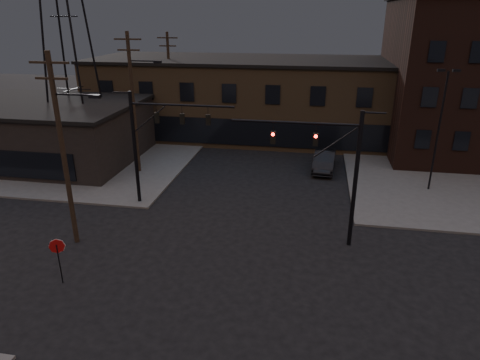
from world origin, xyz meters
name	(u,v)px	position (x,y,z in m)	size (l,w,h in m)	color
ground	(225,276)	(0.00, 0.00, 0.00)	(140.00, 140.00, 0.00)	black
sidewalk_nw	(68,140)	(-22.00, 22.00, 0.07)	(30.00, 30.00, 0.15)	#474744
building_row	(278,100)	(0.00, 28.00, 4.00)	(40.00, 12.00, 8.00)	brown
building_left	(48,133)	(-20.00, 16.00, 2.50)	(16.00, 12.00, 5.00)	black
traffic_signal_near	(336,165)	(5.36, 4.50, 4.93)	(7.12, 0.24, 8.00)	black
traffic_signal_far	(152,136)	(-6.72, 8.00, 5.01)	(7.12, 0.24, 8.00)	black
stop_sign	(58,251)	(-8.00, -1.99, 1.84)	(0.72, 0.33, 2.48)	black
utility_pole_near	(63,148)	(-9.43, 2.00, 5.87)	(3.70, 0.28, 11.00)	black
utility_pole_mid	(134,101)	(-10.44, 14.00, 6.13)	(3.70, 0.28, 11.50)	black
utility_pole_far	(170,83)	(-11.50, 26.00, 5.78)	(2.20, 0.28, 11.00)	black
transmission_tower	(64,16)	(-18.00, 18.00, 12.50)	(7.00, 7.00, 25.00)	black
lot_light_a	(440,121)	(13.00, 14.00, 5.51)	(1.50, 0.28, 9.14)	black
parked_car_lot_a	(447,158)	(15.63, 19.64, 0.97)	(1.94, 4.81, 1.64)	black
car_crossing	(324,161)	(5.09, 17.35, 0.82)	(1.74, 4.99, 1.64)	black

